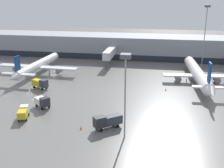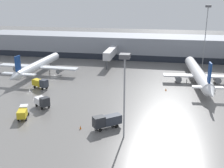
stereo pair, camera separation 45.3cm
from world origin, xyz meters
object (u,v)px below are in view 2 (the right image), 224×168
parked_jet_1 (38,65)px  service_truck_2 (42,101)px  apron_light_mast_2 (207,20)px  traffic_cone_0 (166,89)px  service_truck_1 (23,112)px  traffic_cone_1 (80,127)px  parked_jet_2 (198,74)px  service_truck_3 (107,121)px  apron_light_mast_1 (125,72)px  service_truck_0 (40,83)px

parked_jet_1 → service_truck_2: size_ratio=7.75×
service_truck_2 → apron_light_mast_2: apron_light_mast_2 is taller
traffic_cone_0 → apron_light_mast_2: size_ratio=0.03×
service_truck_1 → traffic_cone_1: bearing=-117.9°
parked_jet_2 → service_truck_3: (-20.88, -34.86, -1.02)m
traffic_cone_0 → parked_jet_1: bearing=167.6°
apron_light_mast_2 → traffic_cone_0: bearing=-114.0°
parked_jet_2 → traffic_cone_0: (-9.35, -9.44, -2.34)m
apron_light_mast_1 → apron_light_mast_2: 61.35m
apron_light_mast_2 → apron_light_mast_1: bearing=-109.7°
service_truck_2 → parked_jet_1: bearing=153.6°
parked_jet_1 → apron_light_mast_1: 52.09m
traffic_cone_0 → service_truck_3: bearing=-114.4°
traffic_cone_0 → service_truck_1: bearing=-141.5°
traffic_cone_1 → apron_light_mast_2: apron_light_mast_2 is taller
service_truck_1 → apron_light_mast_1: apron_light_mast_1 is taller
parked_jet_2 → apron_light_mast_1: 42.73m
parked_jet_1 → service_truck_2: (13.52, -26.94, -1.35)m
service_truck_1 → apron_light_mast_1: 25.70m
traffic_cone_1 → apron_light_mast_1: 15.42m
parked_jet_2 → service_truck_2: 46.73m
parked_jet_1 → service_truck_1: (11.91, -33.37, -1.47)m
service_truck_1 → traffic_cone_1: size_ratio=6.54×
service_truck_3 → service_truck_0: bearing=-80.6°
parked_jet_2 → service_truck_1: 51.95m
parked_jet_2 → service_truck_2: bearing=121.1°
traffic_cone_1 → apron_light_mast_2: 65.47m
service_truck_2 → service_truck_3: 18.83m
service_truck_1 → parked_jet_2: bearing=-66.5°
traffic_cone_0 → apron_light_mast_1: (-7.66, -28.43, 12.47)m
service_truck_0 → traffic_cone_1: (18.45, -22.12, -1.24)m
apron_light_mast_2 → parked_jet_2: bearing=-100.4°
service_truck_0 → service_truck_1: service_truck_0 is taller
parked_jet_2 → service_truck_1: parked_jet_2 is taller
service_truck_3 → apron_light_mast_2: bearing=-153.4°
service_truck_1 → traffic_cone_0: 38.73m
service_truck_1 → service_truck_0: bearing=-2.9°
service_truck_0 → apron_light_mast_1: apron_light_mast_1 is taller
service_truck_0 → apron_light_mast_1: (27.42, -23.76, 11.19)m
service_truck_3 → traffic_cone_0: 27.95m
service_truck_0 → service_truck_3: bearing=-17.3°
service_truck_1 → apron_light_mast_1: bearing=-117.6°
parked_jet_1 → traffic_cone_1: 44.29m
parked_jet_1 → service_truck_2: parked_jet_1 is taller
service_truck_1 → apron_light_mast_2: (43.30, 53.29, 15.48)m
parked_jet_2 → service_truck_2: (-38.04, -27.11, -1.12)m
parked_jet_2 → apron_light_mast_1: apron_light_mast_1 is taller
traffic_cone_1 → traffic_cone_0: bearing=58.2°
traffic_cone_0 → apron_light_mast_1: bearing=-105.1°
parked_jet_1 → service_truck_0: (7.14, -13.94, -1.30)m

